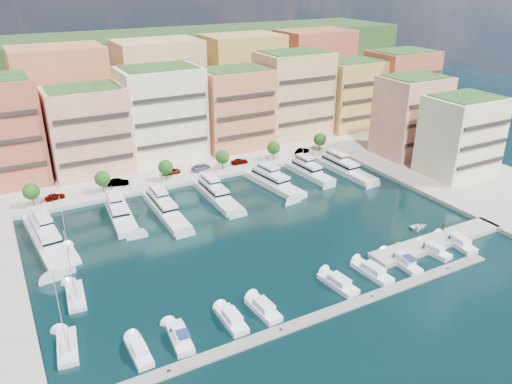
# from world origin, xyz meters

# --- Properties ---
(ground) EXTENTS (400.00, 400.00, 0.00)m
(ground) POSITION_xyz_m (0.00, 0.00, 0.00)
(ground) COLOR black
(ground) RESTS_ON ground
(north_quay) EXTENTS (220.00, 64.00, 2.00)m
(north_quay) POSITION_xyz_m (0.00, 62.00, 0.00)
(north_quay) COLOR #9E998E
(north_quay) RESTS_ON ground
(east_quay) EXTENTS (34.00, 76.00, 2.00)m
(east_quay) POSITION_xyz_m (62.00, -8.00, 0.00)
(east_quay) COLOR #9E998E
(east_quay) RESTS_ON ground
(hillside) EXTENTS (240.00, 40.00, 58.00)m
(hillside) POSITION_xyz_m (0.00, 110.00, 0.00)
(hillside) COLOR #193817
(hillside) RESTS_ON ground
(south_pontoon) EXTENTS (72.00, 2.20, 0.35)m
(south_pontoon) POSITION_xyz_m (-3.00, -30.00, 0.00)
(south_pontoon) COLOR gray
(south_pontoon) RESTS_ON ground
(finger_pier) EXTENTS (32.00, 5.00, 2.00)m
(finger_pier) POSITION_xyz_m (30.00, -22.00, 0.00)
(finger_pier) COLOR #9E998E
(finger_pier) RESTS_ON ground
(apartment_2) EXTENTS (20.00, 15.50, 22.80)m
(apartment_2) POSITION_xyz_m (-23.00, 49.99, 12.31)
(apartment_2) COLOR #F1AF87
(apartment_2) RESTS_ON north_quay
(apartment_3) EXTENTS (22.00, 16.50, 25.80)m
(apartment_3) POSITION_xyz_m (-2.00, 51.99, 13.81)
(apartment_3) COLOR #F7EBBF
(apartment_3) RESTS_ON north_quay
(apartment_4) EXTENTS (20.00, 15.50, 23.80)m
(apartment_4) POSITION_xyz_m (20.00, 49.99, 12.81)
(apartment_4) COLOR #CF7F4D
(apartment_4) RESTS_ON north_quay
(apartment_5) EXTENTS (22.00, 16.50, 26.80)m
(apartment_5) POSITION_xyz_m (42.00, 51.99, 14.31)
(apartment_5) COLOR #E7AE7A
(apartment_5) RESTS_ON north_quay
(apartment_6) EXTENTS (20.00, 15.50, 22.80)m
(apartment_6) POSITION_xyz_m (64.00, 49.99, 12.31)
(apartment_6) COLOR #B98A43
(apartment_6) RESTS_ON north_quay
(apartment_7) EXTENTS (22.00, 16.50, 24.80)m
(apartment_7) POSITION_xyz_m (84.00, 47.99, 13.31)
(apartment_7) COLOR #B25B3B
(apartment_7) RESTS_ON north_quay
(apartment_east_a) EXTENTS (18.00, 14.50, 22.80)m
(apartment_east_a) POSITION_xyz_m (62.00, 19.99, 12.31)
(apartment_east_a) COLOR #F1AF87
(apartment_east_a) RESTS_ON east_quay
(apartment_east_b) EXTENTS (18.00, 14.50, 20.80)m
(apartment_east_b) POSITION_xyz_m (62.00, 1.99, 11.31)
(apartment_east_b) COLOR #F7EBBF
(apartment_east_b) RESTS_ON east_quay
(backblock_1) EXTENTS (26.00, 18.00, 30.00)m
(backblock_1) POSITION_xyz_m (-25.00, 74.00, 16.00)
(backblock_1) COLOR #CF7F4D
(backblock_1) RESTS_ON north_quay
(backblock_2) EXTENTS (26.00, 18.00, 30.00)m
(backblock_2) POSITION_xyz_m (5.00, 74.00, 16.00)
(backblock_2) COLOR #E7AE7A
(backblock_2) RESTS_ON north_quay
(backblock_3) EXTENTS (26.00, 18.00, 30.00)m
(backblock_3) POSITION_xyz_m (35.00, 74.00, 16.00)
(backblock_3) COLOR #B98A43
(backblock_3) RESTS_ON north_quay
(backblock_4) EXTENTS (26.00, 18.00, 30.00)m
(backblock_4) POSITION_xyz_m (65.00, 74.00, 16.00)
(backblock_4) COLOR #B25B3B
(backblock_4) RESTS_ON north_quay
(tree_0) EXTENTS (3.80, 3.80, 5.65)m
(tree_0) POSITION_xyz_m (-40.00, 33.50, 4.74)
(tree_0) COLOR #473323
(tree_0) RESTS_ON north_quay
(tree_1) EXTENTS (3.80, 3.80, 5.65)m
(tree_1) POSITION_xyz_m (-24.00, 33.50, 4.74)
(tree_1) COLOR #473323
(tree_1) RESTS_ON north_quay
(tree_2) EXTENTS (3.80, 3.80, 5.65)m
(tree_2) POSITION_xyz_m (-8.00, 33.50, 4.74)
(tree_2) COLOR #473323
(tree_2) RESTS_ON north_quay
(tree_3) EXTENTS (3.80, 3.80, 5.65)m
(tree_3) POSITION_xyz_m (8.00, 33.50, 4.74)
(tree_3) COLOR #473323
(tree_3) RESTS_ON north_quay
(tree_4) EXTENTS (3.80, 3.80, 5.65)m
(tree_4) POSITION_xyz_m (24.00, 33.50, 4.74)
(tree_4) COLOR #473323
(tree_4) RESTS_ON north_quay
(tree_5) EXTENTS (3.80, 3.80, 5.65)m
(tree_5) POSITION_xyz_m (40.00, 33.50, 4.74)
(tree_5) COLOR #473323
(tree_5) RESTS_ON north_quay
(lamppost_0) EXTENTS (0.30, 0.30, 4.20)m
(lamppost_0) POSITION_xyz_m (-36.00, 31.20, 3.83)
(lamppost_0) COLOR black
(lamppost_0) RESTS_ON north_quay
(lamppost_1) EXTENTS (0.30, 0.30, 4.20)m
(lamppost_1) POSITION_xyz_m (-18.00, 31.20, 3.83)
(lamppost_1) COLOR black
(lamppost_1) RESTS_ON north_quay
(lamppost_2) EXTENTS (0.30, 0.30, 4.20)m
(lamppost_2) POSITION_xyz_m (0.00, 31.20, 3.83)
(lamppost_2) COLOR black
(lamppost_2) RESTS_ON north_quay
(lamppost_3) EXTENTS (0.30, 0.30, 4.20)m
(lamppost_3) POSITION_xyz_m (18.00, 31.20, 3.83)
(lamppost_3) COLOR black
(lamppost_3) RESTS_ON north_quay
(lamppost_4) EXTENTS (0.30, 0.30, 4.20)m
(lamppost_4) POSITION_xyz_m (36.00, 31.20, 3.83)
(lamppost_4) COLOR black
(lamppost_4) RESTS_ON north_quay
(yacht_0) EXTENTS (6.70, 27.60, 7.30)m
(yacht_0) POSITION_xyz_m (-39.83, 16.49, 1.21)
(yacht_0) COLOR silver
(yacht_0) RESTS_ON ground
(yacht_1) EXTENTS (5.94, 19.42, 7.30)m
(yacht_1) POSITION_xyz_m (-23.62, 20.19, 1.09)
(yacht_1) COLOR silver
(yacht_1) RESTS_ON ground
(yacht_2) EXTENTS (4.32, 23.21, 7.30)m
(yacht_2) POSITION_xyz_m (-14.00, 18.38, 1.21)
(yacht_2) COLOR silver
(yacht_2) RESTS_ON ground
(yacht_3) EXTENTS (4.67, 20.38, 7.30)m
(yacht_3) POSITION_xyz_m (-0.42, 19.69, 1.21)
(yacht_3) COLOR silver
(yacht_3) RESTS_ON ground
(yacht_4) EXTENTS (7.59, 20.91, 7.30)m
(yacht_4) POSITION_xyz_m (15.45, 19.58, 1.09)
(yacht_4) COLOR silver
(yacht_4) RESTS_ON ground
(yacht_5) EXTENTS (5.29, 17.04, 7.30)m
(yacht_5) POSITION_xyz_m (27.78, 21.31, 1.21)
(yacht_5) COLOR silver
(yacht_5) RESTS_ON ground
(yacht_6) EXTENTS (5.35, 21.89, 7.30)m
(yacht_6) POSITION_xyz_m (37.68, 19.03, 1.21)
(yacht_6) COLOR silver
(yacht_6) RESTS_ON ground
(cruiser_0) EXTENTS (2.53, 7.21, 2.55)m
(cruiser_0) POSITION_xyz_m (-32.54, -24.58, 0.55)
(cruiser_0) COLOR white
(cruiser_0) RESTS_ON ground
(cruiser_1) EXTENTS (3.31, 7.85, 2.66)m
(cruiser_1) POSITION_xyz_m (-26.31, -24.60, 0.57)
(cruiser_1) COLOR white
(cruiser_1) RESTS_ON ground
(cruiser_2) EXTENTS (2.73, 7.43, 2.55)m
(cruiser_2) POSITION_xyz_m (-17.68, -24.58, 0.55)
(cruiser_2) COLOR white
(cruiser_2) RESTS_ON ground
(cruiser_3) EXTENTS (3.21, 7.67, 2.55)m
(cruiser_3) POSITION_xyz_m (-11.98, -24.58, 0.55)
(cruiser_3) COLOR white
(cruiser_3) RESTS_ON ground
(cruiser_5) EXTENTS (3.68, 8.29, 2.55)m
(cruiser_5) POSITION_xyz_m (3.05, -24.59, 0.55)
(cruiser_5) COLOR white
(cruiser_5) RESTS_ON ground
(cruiser_6) EXTENTS (3.52, 8.73, 2.55)m
(cruiser_6) POSITION_xyz_m (10.72, -24.59, 0.55)
(cruiser_6) COLOR white
(cruiser_6) RESTS_ON ground
(cruiser_7) EXTENTS (3.11, 8.89, 2.66)m
(cruiser_7) POSITION_xyz_m (18.09, -24.62, 0.57)
(cruiser_7) COLOR white
(cruiser_7) RESTS_ON ground
(cruiser_8) EXTENTS (3.36, 7.34, 2.55)m
(cruiser_8) POSITION_xyz_m (26.20, -24.58, 0.55)
(cruiser_8) COLOR white
(cruiser_8) RESTS_ON ground
(cruiser_9) EXTENTS (3.64, 8.60, 2.55)m
(cruiser_9) POSITION_xyz_m (33.00, -24.59, 0.55)
(cruiser_9) COLOR white
(cruiser_9) RESTS_ON ground
(sailboat_0) EXTENTS (3.79, 8.41, 13.20)m
(sailboat_0) POSITION_xyz_m (-41.41, -18.53, 0.32)
(sailboat_0) COLOR silver
(sailboat_0) RESTS_ON ground
(sailboat_1) EXTENTS (3.59, 8.78, 13.20)m
(sailboat_1) POSITION_xyz_m (-38.00, -6.22, 0.31)
(sailboat_1) COLOR silver
(sailboat_1) RESTS_ON ground
(sailboat_2) EXTENTS (3.31, 7.69, 13.20)m
(sailboat_2) POSITION_xyz_m (-36.58, 7.96, 0.32)
(sailboat_2) COLOR silver
(sailboat_2) RESTS_ON ground
(tender_2) EXTENTS (4.61, 3.63, 0.86)m
(tender_2) POSITION_xyz_m (31.47, -15.61, 0.43)
(tender_2) COLOR white
(tender_2) RESTS_ON ground
(tender_1) EXTENTS (1.75, 1.60, 0.79)m
(tender_1) POSITION_xyz_m (22.36, -18.80, 0.39)
(tender_1) COLOR beige
(tender_1) RESTS_ON ground
(car_0) EXTENTS (4.79, 2.44, 1.56)m
(car_0) POSITION_xyz_m (-35.11, 35.11, 1.78)
(car_0) COLOR gray
(car_0) RESTS_ON north_quay
(car_1) EXTENTS (5.51, 3.09, 1.72)m
(car_1) POSITION_xyz_m (-19.74, 36.40, 1.86)
(car_1) COLOR gray
(car_1) RESTS_ON north_quay
(car_2) EXTENTS (5.13, 2.64, 1.38)m
(car_2) POSITION_xyz_m (-5.17, 37.54, 1.69)
(car_2) COLOR gray
(car_2) RESTS_ON north_quay
(car_3) EXTENTS (6.29, 4.29, 1.69)m
(car_3) POSITION_xyz_m (2.72, 36.40, 1.85)
(car_3) COLOR gray
(car_3) RESTS_ON north_quay
(car_4) EXTENTS (4.90, 2.04, 1.66)m
(car_4) POSITION_xyz_m (14.06, 35.35, 1.83)
(car_4) COLOR gray
(car_4) RESTS_ON north_quay
(car_5) EXTENTS (5.52, 3.79, 1.72)m
(car_5) POSITION_xyz_m (34.15, 34.06, 1.86)
(car_5) COLOR gray
(car_5) RESTS_ON north_quay
(person_0) EXTENTS (0.71, 0.67, 1.64)m
(person_0) POSITION_xyz_m (24.35, -23.62, 1.82)
(person_0) COLOR #243348
(person_0) RESTS_ON finger_pier
(person_1) EXTENTS (0.85, 0.68, 1.71)m
(person_1) POSITION_xyz_m (33.53, -20.00, 1.85)
(person_1) COLOR #46322A
(person_1) RESTS_ON finger_pier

